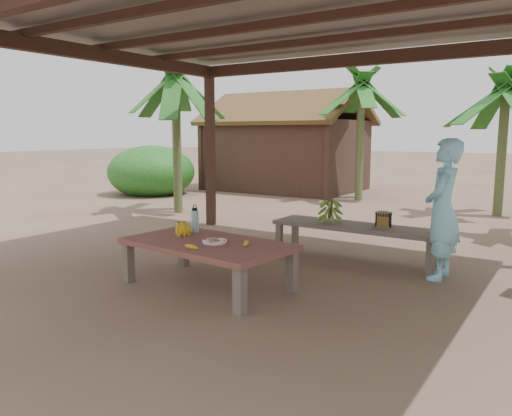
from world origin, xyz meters
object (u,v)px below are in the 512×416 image
Objects in this scene: work_table at (207,247)px; cooking_pot at (383,220)px; ripe_banana_bunch at (179,227)px; bench at (355,229)px; plate at (215,242)px; woman at (443,210)px; water_flask at (195,220)px.

cooking_pot is (1.20, 2.14, 0.10)m from work_table.
ripe_banana_bunch reaches higher than cooking_pot.
cooking_pot is (0.34, 0.10, 0.14)m from bench.
ripe_banana_bunch is at bearing -130.00° from cooking_pot.
cooking_pot is (1.08, 2.16, 0.02)m from plate.
plate reaches higher than bench.
plate is at bearing -109.52° from bench.
bench is 0.39m from cooking_pot.
woman is at bearing -27.58° from cooking_pot.
plate is 2.42m from cooking_pot.
bench is 6.71× the size of water_flask.
work_table is at bearing -12.48° from ripe_banana_bunch.
cooking_pot is at bearing 47.53° from water_flask.
bench is at bearing 52.55° from water_flask.
cooking_pot is 0.13× the size of woman.
work_table is 0.86× the size of bench.
ripe_banana_bunch is 1.31× the size of cooking_pot.
water_flask is at bearing -62.44° from woman.
plate is at bearing -116.48° from cooking_pot.
plate is at bearing -6.76° from work_table.
cooking_pot is at bearing -119.05° from woman.
work_table is 0.60m from water_flask.
plate is 1.23× the size of cooking_pot.
woman reaches higher than cooking_pot.
bench is 2.20m from plate.
bench is at bearing 54.89° from ripe_banana_bunch.
bench is 1.38× the size of woman.
woman reaches higher than bench.
ripe_banana_bunch is at bearing -102.63° from water_flask.
work_table is 9.00× the size of cooking_pot.
work_table is 2.45m from cooking_pot.
water_flask is (-1.31, -1.71, 0.24)m from bench.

